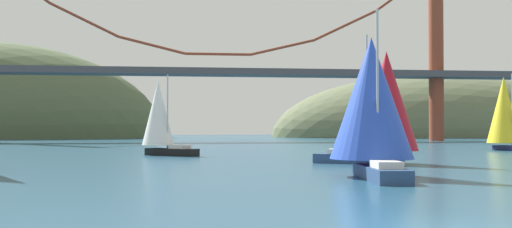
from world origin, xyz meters
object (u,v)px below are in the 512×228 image
object	(u,v)px
sailboat_yellow_sail	(505,112)
sailboat_white_mainsail	(160,116)
sailboat_crimson_sail	(385,104)
sailboat_blue_spinnaker	(372,102)

from	to	relation	value
sailboat_yellow_sail	sailboat_white_mainsail	distance (m)	40.63
sailboat_crimson_sail	sailboat_white_mainsail	distance (m)	23.86
sailboat_yellow_sail	sailboat_blue_spinnaker	size ratio (longest dim) A/B	0.96
sailboat_yellow_sail	sailboat_crimson_sail	xyz separation A→B (m)	(-22.68, -23.02, -0.02)
sailboat_blue_spinnaker	sailboat_white_mainsail	bearing A→B (deg)	115.07
sailboat_yellow_sail	sailboat_white_mainsail	size ratio (longest dim) A/B	1.13
sailboat_blue_spinnaker	sailboat_white_mainsail	size ratio (longest dim) A/B	1.18
sailboat_blue_spinnaker	sailboat_white_mainsail	world-z (taller)	sailboat_blue_spinnaker
sailboat_yellow_sail	sailboat_white_mainsail	xyz separation A→B (m)	(-40.07, -6.69, -0.75)
sailboat_yellow_sail	sailboat_crimson_sail	distance (m)	32.31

